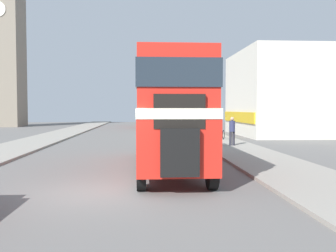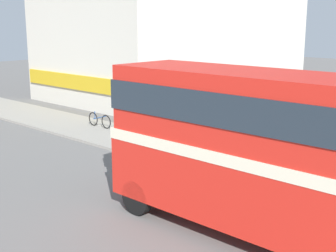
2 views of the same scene
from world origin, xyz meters
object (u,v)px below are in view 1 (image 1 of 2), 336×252
(double_decker_bus, at_px, (168,107))
(pedestrian_walking, at_px, (232,129))
(bus_distant, at_px, (152,108))
(church_tower, at_px, (4,8))
(bicycle_on_pavement, at_px, (222,134))

(double_decker_bus, xyz_separation_m, pedestrian_walking, (4.63, 8.16, -1.40))
(double_decker_bus, xyz_separation_m, bus_distant, (0.11, 35.73, 0.00))
(bus_distant, distance_m, pedestrian_walking, 27.97)
(double_decker_bus, height_order, pedestrian_walking, double_decker_bus)
(double_decker_bus, height_order, church_tower, church_tower)
(pedestrian_walking, bearing_deg, church_tower, 129.55)
(church_tower, bearing_deg, bus_distant, -7.30)
(bus_distant, xyz_separation_m, church_tower, (-20.41, 2.62, 13.89))
(bus_distant, xyz_separation_m, bicycle_on_pavement, (4.99, -22.24, -2.07))
(pedestrian_walking, distance_m, bicycle_on_pavement, 5.40)
(bus_distant, bearing_deg, church_tower, 172.70)
(double_decker_bus, relative_size, pedestrian_walking, 5.64)
(bus_distant, relative_size, bicycle_on_pavement, 6.25)
(bicycle_on_pavement, bearing_deg, pedestrian_walking, -95.06)
(pedestrian_walking, bearing_deg, bus_distant, 99.31)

